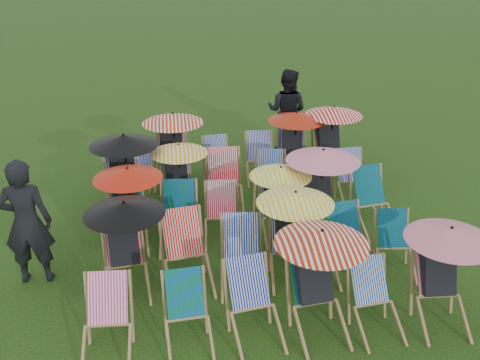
{
  "coord_description": "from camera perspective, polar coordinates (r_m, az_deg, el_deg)",
  "views": [
    {
      "loc": [
        -1.19,
        -7.36,
        4.55
      ],
      "look_at": [
        -0.17,
        0.39,
        0.9
      ],
      "focal_mm": 40.0,
      "sensor_mm": 36.0,
      "label": 1
    }
  ],
  "objects": [
    {
      "name": "ground",
      "position": [
        8.73,
        1.41,
        -6.37
      ],
      "size": [
        100.0,
        100.0,
        0.0
      ],
      "primitive_type": "plane",
      "color": "black",
      "rests_on": "ground"
    },
    {
      "name": "deckchair_0",
      "position": [
        6.56,
        -14.1,
        -14.59
      ],
      "size": [
        0.63,
        0.85,
        0.9
      ],
      "rotation": [
        0.0,
        0.0,
        -0.05
      ],
      "color": "#997447",
      "rests_on": "ground"
    },
    {
      "name": "deckchair_1",
      "position": [
        6.53,
        -5.61,
        -14.29
      ],
      "size": [
        0.63,
        0.83,
        0.85
      ],
      "rotation": [
        0.0,
        0.0,
        0.08
      ],
      "color": "#997447",
      "rests_on": "ground"
    },
    {
      "name": "deckchair_2",
      "position": [
        6.6,
        1.56,
        -13.29
      ],
      "size": [
        0.74,
        0.94,
        0.92
      ],
      "rotation": [
        0.0,
        0.0,
        0.17
      ],
      "color": "#997447",
      "rests_on": "ground"
    },
    {
      "name": "deckchair_3",
      "position": [
        6.63,
        8.4,
        -10.63
      ],
      "size": [
        1.14,
        1.22,
        1.35
      ],
      "rotation": [
        0.0,
        0.0,
        0.13
      ],
      "color": "#997447",
      "rests_on": "ground"
    },
    {
      "name": "deckchair_4",
      "position": [
        6.92,
        14.35,
        -12.46
      ],
      "size": [
        0.65,
        0.84,
        0.85
      ],
      "rotation": [
        0.0,
        0.0,
        0.12
      ],
      "color": "#997447",
      "rests_on": "ground"
    },
    {
      "name": "deckchair_5",
      "position": [
        7.16,
        20.91,
        -9.48
      ],
      "size": [
        1.1,
        1.15,
        1.3
      ],
      "rotation": [
        0.0,
        0.0,
        -0.05
      ],
      "color": "#997447",
      "rests_on": "ground"
    },
    {
      "name": "deckchair_6",
      "position": [
        7.44,
        -12.18,
        -6.91
      ],
      "size": [
        1.1,
        1.18,
        1.3
      ],
      "rotation": [
        0.0,
        0.0,
        0.13
      ],
      "color": "#997447",
      "rests_on": "ground"
    },
    {
      "name": "deckchair_7",
      "position": [
        7.49,
        -5.72,
        -7.86
      ],
      "size": [
        0.8,
        1.01,
        1.0
      ],
      "rotation": [
        0.0,
        0.0,
        0.16
      ],
      "color": "#997447",
      "rests_on": "ground"
    },
    {
      "name": "deckchair_8",
      "position": [
        7.45,
        0.19,
        -8.18
      ],
      "size": [
        0.7,
        0.92,
        0.94
      ],
      "rotation": [
        0.0,
        0.0,
        -0.1
      ],
      "color": "#997447",
      "rests_on": "ground"
    },
    {
      "name": "deckchair_9",
      "position": [
        7.57,
        5.54,
        -5.79
      ],
      "size": [
        1.09,
        1.15,
        1.3
      ],
      "rotation": [
        0.0,
        0.0,
        -0.08
      ],
      "color": "#997447",
      "rests_on": "ground"
    },
    {
      "name": "deckchair_10",
      "position": [
        7.87,
        11.63,
        -6.71
      ],
      "size": [
        0.72,
        0.94,
        0.95
      ],
      "rotation": [
        0.0,
        0.0,
        0.11
      ],
      "color": "#997447",
      "rests_on": "ground"
    },
    {
      "name": "deckchair_11",
      "position": [
        8.1,
        16.27,
        -6.76
      ],
      "size": [
        0.63,
        0.82,
        0.84
      ],
      "rotation": [
        0.0,
        0.0,
        -0.1
      ],
      "color": "#997447",
      "rests_on": "ground"
    },
    {
      "name": "deckchair_12",
      "position": [
        8.49,
        -11.86,
        -2.75
      ],
      "size": [
        1.07,
        1.13,
        1.27
      ],
      "rotation": [
        0.0,
        0.0,
        0.08
      ],
      "color": "#997447",
      "rests_on": "ground"
    },
    {
      "name": "deckchair_13",
      "position": [
        8.42,
        -6.57,
        -4.05
      ],
      "size": [
        0.7,
        0.93,
        0.96
      ],
      "rotation": [
        0.0,
        0.0,
        -0.08
      ],
      "color": "#997447",
      "rests_on": "ground"
    },
    {
      "name": "deckchair_14",
      "position": [
        8.5,
        -1.94,
        -3.84
      ],
      "size": [
        0.66,
        0.87,
        0.89
      ],
      "rotation": [
        0.0,
        0.0,
        -0.08
      ],
      "color": "#997447",
      "rests_on": "ground"
    },
    {
      "name": "deckchair_15",
      "position": [
        8.57,
        4.15,
        -2.3
      ],
      "size": [
        1.0,
        1.04,
        1.18
      ],
      "rotation": [
        0.0,
        0.0,
        0.03
      ],
      "color": "#997447",
      "rests_on": "ground"
    },
    {
      "name": "deckchair_16",
      "position": [
        8.71,
        8.56,
        -1.16
      ],
      "size": [
        1.19,
        1.26,
        1.41
      ],
      "rotation": [
        0.0,
        0.0,
        0.07
      ],
      "color": "#997447",
      "rests_on": "ground"
    },
    {
      "name": "deckchair_17",
      "position": [
        9.11,
        14.2,
        -2.29
      ],
      "size": [
        0.76,
        0.97,
        0.97
      ],
      "rotation": [
        0.0,
        0.0,
        0.14
      ],
      "color": "#997447",
      "rests_on": "ground"
    },
    {
      "name": "deckchair_18",
      "position": [
        9.44,
        -12.18,
        0.68
      ],
      "size": [
        1.19,
        1.3,
        1.41
      ],
      "rotation": [
        0.0,
        0.0,
        0.21
      ],
      "color": "#997447",
      "rests_on": "ground"
    },
    {
      "name": "deckchair_19",
      "position": [
        9.44,
        -6.63,
        0.35
      ],
      "size": [
        1.01,
        1.05,
        1.2
      ],
      "rotation": [
        0.0,
        0.0,
        0.02
      ],
      "color": "#997447",
      "rests_on": "ground"
    },
    {
      "name": "deckchair_20",
      "position": [
        9.45,
        -1.64,
        -0.28
      ],
      "size": [
        0.69,
        0.95,
        1.02
      ],
      "rotation": [
        0.0,
        0.0,
        -0.02
      ],
      "color": "#997447",
      "rests_on": "ground"
    },
    {
      "name": "deckchair_21",
      "position": [
        9.64,
        3.19,
        -0.1
      ],
      "size": [
        0.76,
        0.94,
        0.92
      ],
      "rotation": [
        0.0,
        0.0,
        -0.18
      ],
      "color": "#997447",
      "rests_on": "ground"
    },
    {
      "name": "deckchair_22",
      "position": [
        9.81,
        7.61,
        -0.12
      ],
      "size": [
        0.6,
        0.8,
        0.83
      ],
      "rotation": [
        0.0,
        0.0,
        -0.06
      ],
      "color": "#997447",
      "rests_on": "ground"
    },
    {
      "name": "deckchair_23",
      "position": [
        9.99,
        12.01,
        0.2
      ],
      "size": [
        0.64,
        0.86,
        0.89
      ],
      "rotation": [
        0.0,
        0.0,
        0.06
      ],
      "color": "#997447",
      "rests_on": "ground"
    },
    {
      "name": "deckchair_24",
      "position": [
        10.53,
        -10.64,
        1.42
      ],
      "size": [
        0.67,
        0.84,
        0.81
      ],
      "rotation": [
        0.0,
        0.0,
        -0.19
      ],
      "color": "#997447",
      "rests_on": "ground"
    },
    {
      "name": "deckchair_25",
      "position": [
        10.45,
        -7.32,
        3.42
      ],
      "size": [
        1.18,
        1.24,
        1.39
      ],
      "rotation": [
        0.0,
        0.0,
        -0.11
      ],
      "color": "#997447",
      "rests_on": "ground"
    },
    {
      "name": "deckchair_26",
      "position": [
        10.54,
        -2.29,
        1.99
      ],
      "size": [
        0.66,
        0.85,
        0.85
      ],
      "rotation": [
        0.0,
        0.0,
        0.13
      ],
      "color": "#997447",
      "rests_on": "ground"
    },
    {
      "name": "deckchair_27",
      "position": [
        10.61,
        2.21,
        2.3
      ],
      "size": [
        0.64,
        0.86,
        0.9
      ],
      "rotation": [
        0.0,
        0.0,
        -0.05
      ],
      "color": "#997447",
      "rests_on": "ground"
    },
    {
      "name": "deckchair_28",
      "position": [
        10.71,
        5.73,
        3.84
      ],
      "size": [
        1.12,
        1.18,
        1.32
      ],
      "rotation": [
        0.0,
        0.0,
        -0.12
      ],
      "color": "#997447",
      "rests_on": "ground"
    },
    {
      "name": "deckchair_29",
      "position": [
        10.96,
        9.69,
        4.29
      ],
      "size": [
        1.17,
        1.22,
        1.39
      ],
      "rotation": [
        0.0,
        0.0,
        0.03
      ],
      "color": "#997447",
      "rests_on": "ground"
    },
    {
      "name": "person_left",
      "position": [
        7.88,
        -21.8,
        -4.23
      ],
      "size": [
        0.68,
        0.45,
        1.87
      ],
      "primitive_type": "imported",
      "rotation": [
        0.0,
        0.0,
        3.13
      ],
      "color": "black",
      "rests_on": "ground"
    },
    {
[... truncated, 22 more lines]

